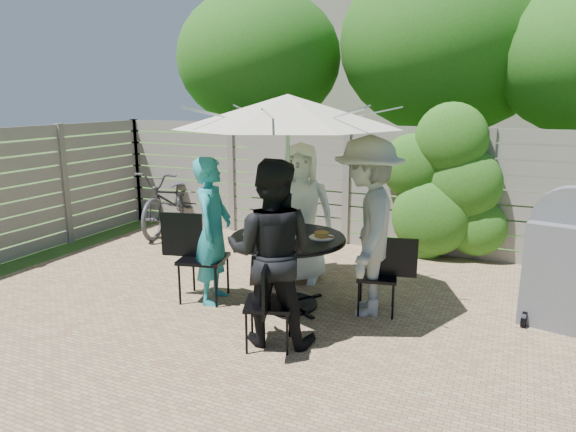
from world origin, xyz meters
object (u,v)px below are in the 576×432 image
at_px(chair_left, 203,275).
at_px(person_front, 271,253).
at_px(plate_back, 294,226).
at_px(chair_right, 378,291).
at_px(glass_left, 262,231).
at_px(syrup_jug, 283,228).
at_px(glass_back, 283,224).
at_px(plate_front, 281,243).
at_px(bicycle, 172,200).
at_px(umbrella, 288,111).
at_px(coffee_cup, 300,226).
at_px(chair_front, 269,321).
at_px(glass_front, 293,237).
at_px(patio_table, 288,258).
at_px(plate_left, 255,232).
at_px(chair_back, 302,257).
at_px(person_left, 213,231).
at_px(person_right, 367,227).
at_px(bbq_grill, 565,264).
at_px(person_back, 300,213).
at_px(plate_right, 322,236).

bearing_deg(chair_left, person_front, -39.92).
bearing_deg(plate_back, chair_right, -6.60).
relative_size(glass_left, syrup_jug, 0.88).
height_order(glass_back, glass_left, same).
distance_m(plate_front, bicycle, 4.10).
relative_size(umbrella, chair_left, 2.83).
relative_size(chair_right, coffee_cup, 6.96).
height_order(chair_front, glass_front, glass_front).
bearing_deg(patio_table, glass_left, -144.10).
height_order(person_front, bicycle, person_front).
relative_size(chair_front, coffee_cup, 7.19).
distance_m(plate_left, syrup_jug, 0.31).
xyz_separation_m(chair_back, chair_left, (-0.71, -1.17, 0.04)).
distance_m(chair_left, bicycle, 3.26).
relative_size(coffee_cup, bicycle, 0.06).
xyz_separation_m(person_left, person_right, (1.61, 0.40, 0.12)).
distance_m(plate_back, coffee_cup, 0.18).
distance_m(chair_front, bbq_grill, 2.96).
height_order(patio_table, person_back, person_back).
bearing_deg(person_left, person_right, -90.00).
distance_m(person_front, glass_left, 0.77).
relative_size(chair_left, syrup_jug, 6.26).
xyz_separation_m(chair_left, plate_right, (1.29, 0.32, 0.52)).
height_order(person_back, glass_front, person_back).
distance_m(chair_back, person_right, 1.44).
xyz_separation_m(person_back, plate_back, (0.11, -0.46, -0.04)).
height_order(person_back, chair_left, person_back).
bearing_deg(plate_right, coffee_cup, 153.66).
relative_size(chair_right, person_right, 0.45).
distance_m(person_back, syrup_jug, 0.78).
distance_m(plate_left, plate_front, 0.51).
xyz_separation_m(plate_front, bicycle, (-3.22, 2.51, -0.29)).
bearing_deg(bbq_grill, person_left, -154.39).
relative_size(plate_back, plate_left, 1.00).
relative_size(chair_front, plate_back, 3.32).
xyz_separation_m(chair_back, person_left, (-0.58, -1.14, 0.55)).
distance_m(glass_left, coffee_cup, 0.48).
bearing_deg(glass_left, chair_right, 18.78).
bearing_deg(bicycle, glass_front, -47.59).
distance_m(umbrella, plate_right, 1.33).
relative_size(chair_front, person_right, 0.46).
relative_size(chair_front, chair_right, 1.03).
bearing_deg(patio_table, plate_front, -76.10).
bearing_deg(patio_table, bbq_grill, 14.54).
distance_m(umbrella, chair_front, 2.08).
xyz_separation_m(chair_back, glass_back, (0.07, -0.71, 0.61)).
bearing_deg(plate_right, person_right, 13.90).
bearing_deg(chair_left, glass_back, 17.48).
bearing_deg(person_left, plate_front, -113.45).
relative_size(person_front, plate_back, 6.63).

